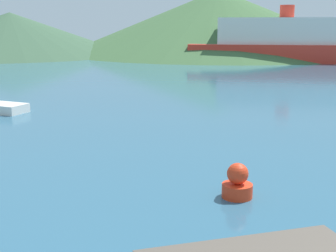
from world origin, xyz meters
name	(u,v)px	position (x,y,z in m)	size (l,w,h in m)	color
ferry_distant	(285,42)	(16.63, 59.31, 2.49)	(25.90, 11.57, 7.24)	red
buoy_marker	(237,183)	(2.54, 9.92, 0.42)	(0.88, 0.88, 1.01)	red
hill_central	(11,34)	(-23.97, 74.37, 3.33)	(37.92, 37.92, 6.67)	#38563D
hill_east	(219,21)	(10.14, 79.30, 5.27)	(52.68, 52.68, 10.54)	#3D6038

